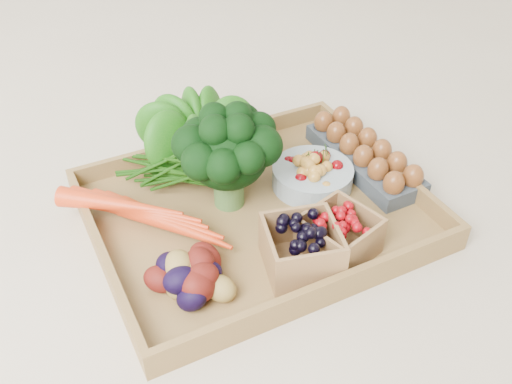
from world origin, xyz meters
name	(u,v)px	position (x,y,z in m)	size (l,w,h in m)	color
ground	(256,218)	(0.00, 0.00, 0.00)	(4.00, 4.00, 0.00)	beige
tray	(256,215)	(0.00, 0.00, 0.01)	(0.55, 0.45, 0.01)	olive
carrots	(150,214)	(-0.18, 0.05, 0.04)	(0.24, 0.17, 0.06)	red
lettuce	(201,126)	(-0.02, 0.19, 0.09)	(0.15, 0.15, 0.15)	#0C4A0B
broccoli	(228,171)	(-0.03, 0.04, 0.08)	(0.18, 0.18, 0.14)	black
cherry_bowl	(312,176)	(0.13, 0.02, 0.03)	(0.15, 0.15, 0.04)	#8C9EA5
egg_carton	(364,160)	(0.24, 0.03, 0.03)	(0.09, 0.27, 0.03)	#3B434C
potatoes	(190,270)	(-0.17, -0.11, 0.05)	(0.14, 0.14, 0.08)	#480F0B
punnet_blackberry	(302,248)	(0.00, -0.15, 0.05)	(0.11, 0.11, 0.08)	black
punnet_raspberry	(339,235)	(0.07, -0.14, 0.05)	(0.10, 0.10, 0.07)	maroon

